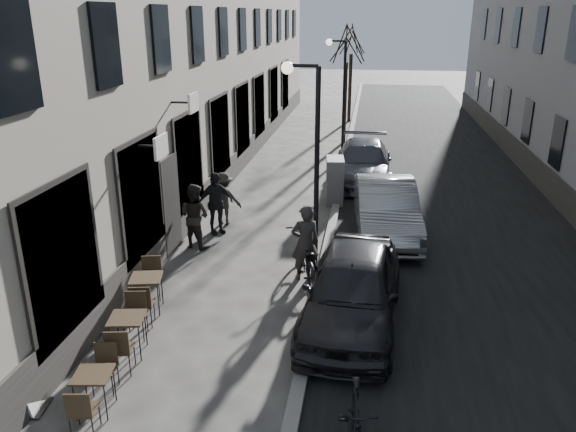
% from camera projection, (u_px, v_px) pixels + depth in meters
% --- Properties ---
extents(road, '(7.30, 60.00, 0.00)m').
position_uv_depth(road, '(434.00, 172.00, 22.85)').
color(road, black).
rests_on(road, ground).
extents(kerb, '(0.25, 60.00, 0.12)m').
position_uv_depth(kerb, '(344.00, 167.00, 23.33)').
color(kerb, slate).
rests_on(kerb, ground).
extents(streetlamp_near, '(0.90, 0.28, 5.09)m').
position_uv_depth(streetlamp_near, '(310.00, 147.00, 13.02)').
color(streetlamp_near, black).
rests_on(streetlamp_near, ground).
extents(streetlamp_far, '(0.90, 0.28, 5.09)m').
position_uv_depth(streetlamp_far, '(340.00, 86.00, 24.19)').
color(streetlamp_far, black).
rests_on(streetlamp_far, ground).
extents(tree_near, '(2.40, 2.40, 5.70)m').
position_uv_depth(tree_near, '(347.00, 46.00, 26.45)').
color(tree_near, black).
rests_on(tree_near, ground).
extents(tree_far, '(2.40, 2.40, 5.70)m').
position_uv_depth(tree_far, '(352.00, 40.00, 32.04)').
color(tree_far, black).
rests_on(tree_far, ground).
extents(bistro_set_a, '(0.66, 1.46, 0.84)m').
position_uv_depth(bistro_set_a, '(94.00, 388.00, 9.00)').
color(bistro_set_a, '#312416').
rests_on(bistro_set_a, ground).
extents(bistro_set_b, '(0.73, 1.60, 0.92)m').
position_uv_depth(bistro_set_b, '(128.00, 331.00, 10.52)').
color(bistro_set_b, '#312416').
rests_on(bistro_set_b, ground).
extents(bistro_set_c, '(0.78, 1.65, 0.94)m').
position_uv_depth(bistro_set_c, '(147.00, 290.00, 12.07)').
color(bistro_set_c, '#312416').
rests_on(bistro_set_c, ground).
extents(sign_board, '(0.39, 0.58, 0.95)m').
position_uv_depth(sign_board, '(32.00, 389.00, 9.05)').
color(sign_board, black).
rests_on(sign_board, ground).
extents(utility_cabinet, '(0.67, 1.09, 1.55)m').
position_uv_depth(utility_cabinet, '(335.00, 181.00, 18.92)').
color(utility_cabinet, '#5C5B5E').
rests_on(utility_cabinet, ground).
extents(bicycle, '(1.37, 2.32, 1.15)m').
position_uv_depth(bicycle, '(305.00, 257.00, 13.48)').
color(bicycle, black).
rests_on(bicycle, ground).
extents(cyclist_rider, '(0.79, 0.63, 1.89)m').
position_uv_depth(cyclist_rider, '(305.00, 243.00, 13.35)').
color(cyclist_rider, '#2B2725').
rests_on(cyclist_rider, ground).
extents(pedestrian_near, '(1.06, 0.96, 1.80)m').
position_uv_depth(pedestrian_near, '(195.00, 216.00, 15.27)').
color(pedestrian_near, black).
rests_on(pedestrian_near, ground).
extents(pedestrian_mid, '(1.09, 0.68, 1.62)m').
position_uv_depth(pedestrian_mid, '(224.00, 199.00, 16.96)').
color(pedestrian_mid, '#2C2A27').
rests_on(pedestrian_mid, ground).
extents(pedestrian_far, '(1.13, 1.01, 1.84)m').
position_uv_depth(pedestrian_far, '(215.00, 203.00, 16.23)').
color(pedestrian_far, black).
rests_on(pedestrian_far, ground).
extents(car_near, '(2.20, 4.78, 1.59)m').
position_uv_depth(car_near, '(352.00, 289.00, 11.44)').
color(car_near, black).
rests_on(car_near, ground).
extents(car_mid, '(2.02, 4.88, 1.57)m').
position_uv_depth(car_mid, '(386.00, 209.00, 16.19)').
color(car_mid, gray).
rests_on(car_mid, ground).
extents(car_far, '(2.11, 5.16, 1.50)m').
position_uv_depth(car_far, '(363.00, 162.00, 21.38)').
color(car_far, '#3D3E48').
rests_on(car_far, ground).
extents(moped, '(0.64, 1.88, 1.11)m').
position_uv_depth(moped, '(356.00, 425.00, 8.00)').
color(moped, black).
rests_on(moped, ground).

